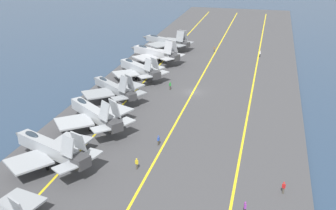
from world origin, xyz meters
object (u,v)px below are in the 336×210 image
parked_jet_seventh (166,41)px  crew_white_vest (260,54)px  parked_jet_third (93,113)px  parked_jet_second (49,148)px  crew_brown_vest (214,49)px  parked_jet_sixth (154,53)px  crew_blue_vest (158,140)px  parked_jet_fourth (113,88)px  crew_red_vest (284,187)px  crew_yellow_vest (137,163)px  crew_purple_vest (245,208)px  crew_green_vest (170,85)px  parked_jet_fifth (138,68)px

parked_jet_seventh → crew_white_vest: bearing=-95.3°
parked_jet_third → crew_white_vest: bearing=-25.9°
parked_jet_second → crew_brown_vest: size_ratio=9.36×
parked_jet_sixth → crew_blue_vest: 47.57m
parked_jet_fourth → crew_red_vest: bearing=-128.4°
parked_jet_fourth → crew_white_vest: 48.58m
parked_jet_second → crew_red_vest: (0.57, -32.82, -1.80)m
crew_blue_vest → crew_yellow_vest: (-7.95, 1.06, 0.04)m
crew_blue_vest → crew_brown_vest: bearing=-0.5°
parked_jet_third → crew_white_vest: parked_jet_third is taller
crew_purple_vest → crew_green_vest: 44.69m
parked_jet_second → parked_jet_fifth: bearing=-0.2°
crew_green_vest → crew_purple_vest: bearing=-154.8°
parked_jet_third → parked_jet_sixth: 41.90m
parked_jet_fourth → crew_purple_vest: size_ratio=7.89×
crew_white_vest → crew_yellow_vest: size_ratio=0.96×
parked_jet_fourth → crew_blue_vest: parked_jet_fourth is taller
crew_brown_vest → crew_white_vest: crew_brown_vest is taller
parked_jet_sixth → crew_white_vest: (11.64, -26.90, -1.54)m
parked_jet_fourth → crew_blue_vest: size_ratio=8.63×
crew_brown_vest → crew_yellow_vest: size_ratio=0.98×
parked_jet_second → crew_red_vest: size_ratio=9.20×
parked_jet_sixth → parked_jet_seventh: parked_jet_sixth is taller
parked_jet_third → crew_green_vest: parked_jet_third is taller
parked_jet_fourth → parked_jet_sixth: parked_jet_sixth is taller
parked_jet_fifth → crew_blue_vest: parked_jet_fifth is taller
crew_white_vest → crew_purple_vest: bearing=-179.0°
crew_yellow_vest → crew_brown_vest: bearing=-1.3°
parked_jet_fourth → crew_red_vest: (-26.40, -33.31, -1.56)m
crew_green_vest → parked_jet_third: bearing=159.3°
crew_red_vest → crew_white_vest: bearing=5.0°
crew_brown_vest → crew_red_vest: size_ratio=0.98×
parked_jet_seventh → parked_jet_fourth: bearing=179.7°
parked_jet_second → crew_blue_vest: (9.75, -13.62, -1.83)m
crew_purple_vest → parked_jet_fifth: bearing=31.2°
parked_jet_seventh → crew_yellow_vest: size_ratio=9.74×
parked_jet_sixth → crew_white_vest: parked_jet_sixth is taller
crew_brown_vest → parked_jet_fifth: bearing=153.1°
parked_jet_fifth → crew_purple_vest: (-46.58, -28.18, -1.33)m
parked_jet_seventh → crew_green_vest: size_ratio=9.34×
parked_jet_third → parked_jet_fourth: parked_jet_third is taller
crew_white_vest → crew_blue_vest: bearing=166.8°
crew_brown_vest → crew_blue_vest: bearing=179.5°
parked_jet_second → crew_green_vest: parked_jet_second is taller
parked_jet_fourth → parked_jet_seventh: (42.53, -0.19, -0.19)m
parked_jet_second → crew_blue_vest: parked_jet_second is taller
crew_green_vest → crew_red_vest: (-34.72, -23.52, -0.05)m
parked_jet_sixth → parked_jet_fourth: bearing=178.8°
parked_jet_third → crew_red_vest: 34.34m
parked_jet_third → parked_jet_sixth: (41.89, 0.92, -0.25)m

